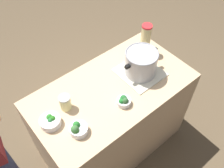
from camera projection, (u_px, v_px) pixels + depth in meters
name	position (u px, v px, depth m)	size (l,w,h in m)	color
ground_plane	(112.00, 142.00, 2.53)	(8.00, 8.00, 0.00)	brown
counter_slab	(112.00, 119.00, 2.20)	(1.25, 0.68, 0.87)	tan
dish_cloth	(140.00, 72.00, 1.96)	(0.31, 0.33, 0.01)	beige
cooking_pot	(141.00, 63.00, 1.88)	(0.32, 0.25, 0.20)	#B7B7BC
lemonade_pitcher	(146.00, 39.00, 2.02)	(0.08, 0.08, 0.27)	beige
mason_jar	(65.00, 102.00, 1.71)	(0.08, 0.08, 0.12)	#EFE99C
broccoli_bowl_front	(124.00, 101.00, 1.75)	(0.10, 0.10, 0.08)	silver
broccoli_bowl_center	(78.00, 129.00, 1.60)	(0.12, 0.12, 0.09)	silver
broccoli_bowl_back	(50.00, 121.00, 1.64)	(0.14, 0.14, 0.07)	silver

